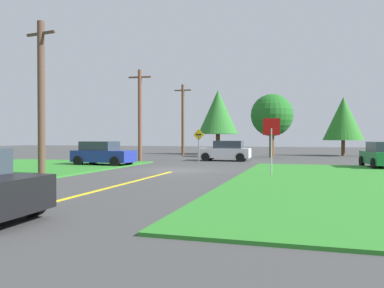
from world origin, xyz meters
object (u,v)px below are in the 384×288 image
(stop_sign, at_px, (271,135))
(parked_car_near_building, at_px, (103,154))
(car_approaching_junction, at_px, (226,151))
(utility_pole_mid, at_px, (140,114))
(utility_pole_far, at_px, (183,119))
(utility_pole_near, at_px, (41,97))
(oak_tree_right, at_px, (218,112))
(oak_tree_left, at_px, (272,115))
(car_on_crossroad, at_px, (382,155))
(direction_sign, at_px, (199,141))
(pine_tree_center, at_px, (343,119))

(stop_sign, relative_size, parked_car_near_building, 0.68)
(car_approaching_junction, distance_m, utility_pole_mid, 7.45)
(utility_pole_far, bearing_deg, utility_pole_near, -90.58)
(stop_sign, relative_size, oak_tree_right, 0.39)
(oak_tree_left, xyz_separation_m, oak_tree_right, (-6.41, 5.34, 0.78))
(stop_sign, xyz_separation_m, car_on_crossroad, (6.10, 6.73, -1.19))
(utility_pole_far, xyz_separation_m, direction_sign, (4.50, -10.00, -2.28))
(direction_sign, height_order, pine_tree_center, pine_tree_center)
(utility_pole_far, height_order, pine_tree_center, utility_pole_far)
(utility_pole_far, bearing_deg, utility_pole_mid, -89.58)
(oak_tree_left, bearing_deg, utility_pole_mid, -134.29)
(utility_pole_mid, distance_m, oak_tree_left, 13.34)
(car_approaching_junction, height_order, oak_tree_right, oak_tree_right)
(car_on_crossroad, distance_m, oak_tree_left, 13.98)
(direction_sign, bearing_deg, parked_car_near_building, -130.78)
(stop_sign, bearing_deg, car_approaching_junction, -69.76)
(stop_sign, height_order, direction_sign, stop_sign)
(car_on_crossroad, distance_m, parked_car_near_building, 17.69)
(direction_sign, relative_size, pine_tree_center, 0.42)
(car_on_crossroad, relative_size, utility_pole_far, 0.54)
(car_approaching_junction, xyz_separation_m, parked_car_near_building, (-6.82, -7.62, -0.00))
(stop_sign, distance_m, pine_tree_center, 23.98)
(utility_pole_mid, xyz_separation_m, direction_sign, (4.42, 1.18, -2.10))
(stop_sign, distance_m, parked_car_near_building, 12.06)
(car_on_crossroad, height_order, car_approaching_junction, same)
(parked_car_near_building, bearing_deg, utility_pole_mid, 85.45)
(direction_sign, bearing_deg, oak_tree_left, 59.67)
(parked_car_near_building, distance_m, pine_tree_center, 25.82)
(stop_sign, height_order, oak_tree_right, oak_tree_right)
(car_approaching_junction, height_order, utility_pole_far, utility_pole_far)
(car_on_crossroad, relative_size, direction_sign, 1.59)
(utility_pole_mid, bearing_deg, car_approaching_junction, 25.55)
(car_approaching_junction, distance_m, oak_tree_right, 12.98)
(car_approaching_junction, height_order, pine_tree_center, pine_tree_center)
(oak_tree_left, bearing_deg, car_approaching_junction, -115.28)
(utility_pole_near, xyz_separation_m, oak_tree_left, (9.62, 20.73, 0.08))
(car_approaching_junction, relative_size, parked_car_near_building, 0.98)
(utility_pole_far, distance_m, oak_tree_left, 9.54)
(utility_pole_mid, bearing_deg, utility_pole_far, 90.42)
(car_approaching_junction, distance_m, direction_sign, 2.64)
(oak_tree_left, bearing_deg, car_on_crossroad, -56.41)
(stop_sign, relative_size, pine_tree_center, 0.46)
(direction_sign, distance_m, oak_tree_right, 14.14)
(utility_pole_far, bearing_deg, direction_sign, -65.77)
(pine_tree_center, xyz_separation_m, oak_tree_right, (-13.22, 0.11, 0.93))
(utility_pole_mid, distance_m, utility_pole_far, 11.19)
(car_approaching_junction, bearing_deg, utility_pole_near, 64.05)
(utility_pole_near, bearing_deg, utility_pole_far, 89.42)
(utility_pole_near, height_order, utility_pole_far, utility_pole_near)
(stop_sign, xyz_separation_m, oak_tree_right, (-7.83, 23.41, 2.77))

